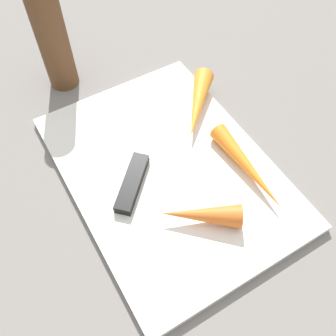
{
  "coord_description": "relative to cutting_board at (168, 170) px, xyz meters",
  "views": [
    {
      "loc": [
        0.25,
        -0.15,
        0.44
      ],
      "look_at": [
        0.0,
        0.0,
        0.01
      ],
      "focal_mm": 40.39,
      "sensor_mm": 36.0,
      "label": 1
    }
  ],
  "objects": [
    {
      "name": "ground_plane",
      "position": [
        0.0,
        0.0,
        -0.01
      ],
      "size": [
        1.4,
        1.4,
        0.0
      ],
      "primitive_type": "plane",
      "color": "slate"
    },
    {
      "name": "cutting_board",
      "position": [
        0.0,
        0.0,
        0.0
      ],
      "size": [
        0.36,
        0.26,
        0.01
      ],
      "primitive_type": "cube",
      "color": "silver",
      "rests_on": "ground_plane"
    },
    {
      "name": "knife",
      "position": [
        -0.01,
        -0.05,
        0.01
      ],
      "size": [
        0.16,
        0.15,
        0.01
      ],
      "rotation": [
        0.0,
        0.0,
        2.36
      ],
      "color": "#B7B7BC",
      "rests_on": "cutting_board"
    },
    {
      "name": "carrot_medium",
      "position": [
        -0.07,
        0.09,
        0.02
      ],
      "size": [
        0.12,
        0.11,
        0.03
      ],
      "primitive_type": "cone",
      "rotation": [
        0.0,
        1.57,
        5.55
      ],
      "color": "orange",
      "rests_on": "cutting_board"
    },
    {
      "name": "carrot_longest",
      "position": [
        0.06,
        0.09,
        0.02
      ],
      "size": [
        0.14,
        0.03,
        0.03
      ],
      "primitive_type": "cone",
      "rotation": [
        0.0,
        1.57,
        6.26
      ],
      "color": "orange",
      "rests_on": "cutting_board"
    },
    {
      "name": "carrot_shortest",
      "position": [
        0.09,
        -0.01,
        0.02
      ],
      "size": [
        0.08,
        0.1,
        0.03
      ],
      "primitive_type": "cone",
      "rotation": [
        0.0,
        1.57,
        4.14
      ],
      "color": "orange",
      "rests_on": "cutting_board"
    },
    {
      "name": "pepper_grinder",
      "position": [
        -0.25,
        -0.05,
        0.08
      ],
      "size": [
        0.05,
        0.05,
        0.17
      ],
      "primitive_type": "cylinder",
      "color": "brown",
      "rests_on": "ground_plane"
    }
  ]
}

